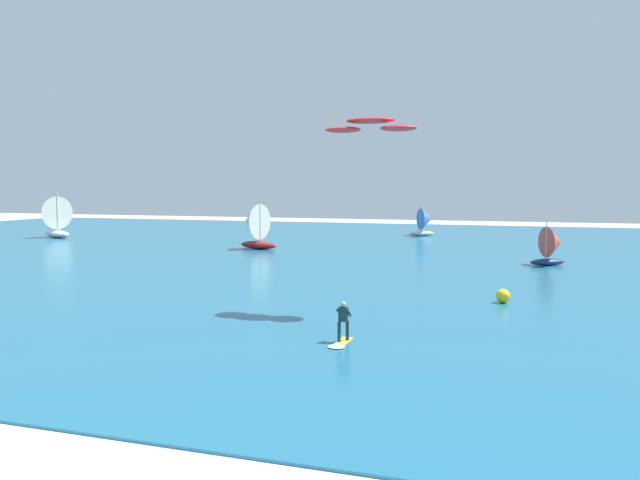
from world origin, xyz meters
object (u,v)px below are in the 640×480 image
Objects in this scene: sailboat_heeled_over at (254,226)px; sailboat_center_horizon at (553,245)px; kite at (370,126)px; sailboat_far_right at (54,216)px; marker_buoy at (503,296)px; kitesurfer at (342,328)px; sailboat_trailing at (425,222)px.

sailboat_center_horizon is at bearing -9.81° from sailboat_heeled_over.
sailboat_far_right is (-47.49, 32.50, -6.69)m from kite.
kite reaches higher than marker_buoy.
sailboat_heeled_over is 33.63m from marker_buoy.
sailboat_center_horizon reaches higher than kitesurfer.
kitesurfer is 0.49× the size of sailboat_trailing.
sailboat_heeled_over is (-18.81, 33.69, 1.73)m from kitesurfer.
kitesurfer is 61.70m from sailboat_far_right.
kite is 6.06× the size of marker_buoy.
sailboat_heeled_over reaches higher than marker_buoy.
kitesurfer reaches higher than marker_buoy.
kite is 11.89m from marker_buoy.
kitesurfer is at bearing -60.82° from sailboat_heeled_over.
marker_buoy is at bearing -100.56° from sailboat_center_horizon.
sailboat_far_right is 1.43× the size of sailboat_trailing.
kite is 0.91× the size of sailboat_heeled_over.
kitesurfer is 12.55m from marker_buoy.
kite is at bearing -113.29° from sailboat_center_horizon.
marker_buoy is at bearing -76.45° from sailboat_trailing.
marker_buoy is (5.97, 11.04, -0.22)m from kitesurfer.
sailboat_far_right is 1.11× the size of sailboat_heeled_over.
kitesurfer is 38.62m from sailboat_heeled_over.
sailboat_center_horizon is at bearing 79.44° from marker_buoy.
kite is 57.94m from sailboat_far_right.
sailboat_trailing reaches higher than kitesurfer.
sailboat_far_right is at bearing 169.89° from sailboat_heeled_over.
kitesurfer is at bearing -107.85° from sailboat_center_horizon.
kite is (-0.38, 6.37, 8.68)m from kitesurfer.
sailboat_center_horizon is 0.69× the size of sailboat_heeled_over.
sailboat_center_horizon is 29.79m from sailboat_trailing.
sailboat_center_horizon is 28.52m from sailboat_heeled_over.
marker_buoy is (10.63, -44.10, -1.44)m from sailboat_trailing.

